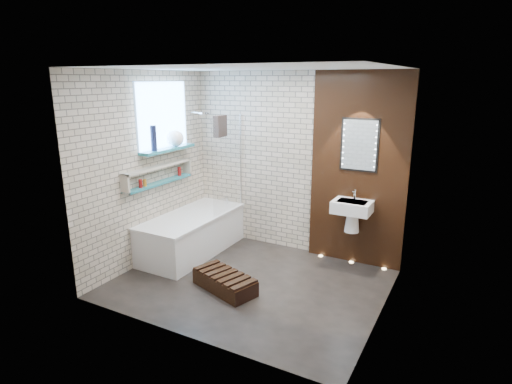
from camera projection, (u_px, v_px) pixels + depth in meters
The scene contains 15 objects.
ground at pixel (250, 283), 5.29m from camera, with size 3.20×3.20×0.00m, color black.
room_shell at pixel (250, 183), 4.95m from camera, with size 3.24×3.20×2.60m.
walnut_panel at pixel (358, 171), 5.60m from camera, with size 1.30×0.06×2.60m, color black.
clerestory_window at pixel (163, 122), 5.81m from camera, with size 0.18×1.00×0.94m.
display_niche at pixel (159, 175), 5.81m from camera, with size 0.14×1.30×0.26m.
bathtub at pixel (192, 233), 6.16m from camera, with size 0.79×1.74×0.70m.
bath_screen at pixel (228, 164), 6.11m from camera, with size 0.01×0.78×1.40m, color white.
towel at pixel (220, 126), 5.82m from camera, with size 0.09×0.23×0.30m, color black.
shower_head at pixel (204, 113), 6.17m from camera, with size 0.18×0.18×0.02m, color silver.
washbasin at pixel (352, 211), 5.57m from camera, with size 0.50×0.36×0.58m.
led_mirror at pixel (359, 145), 5.47m from camera, with size 0.50×0.02×0.70m.
walnut_step at pixel (225, 283), 5.10m from camera, with size 0.83×0.37×0.18m, color black.
niche_bottles at pixel (159, 178), 5.82m from camera, with size 0.05×0.86×0.13m.
sill_vases at pixel (172, 138), 5.92m from camera, with size 0.23×0.61×0.34m.
floor_uplights at pixel (351, 262), 5.88m from camera, with size 0.96×0.06×0.01m.
Camera 1 is at (2.35, -4.20, 2.49)m, focal length 29.48 mm.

